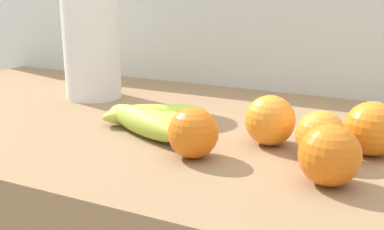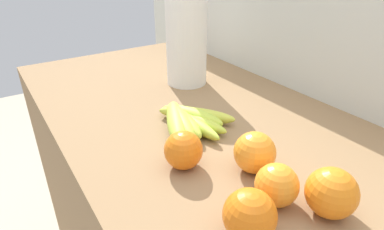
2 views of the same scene
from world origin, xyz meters
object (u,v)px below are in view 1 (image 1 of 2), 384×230
(orange_far_right, at_px, (270,120))
(orange_back_right, at_px, (321,136))
(orange_front, at_px, (193,133))
(orange_right, at_px, (372,129))
(orange_center, at_px, (330,155))
(banana_bunch, at_px, (149,119))
(paper_towel_roll, at_px, (91,36))

(orange_far_right, xyz_separation_m, orange_back_right, (0.08, -0.03, -0.00))
(orange_front, bearing_deg, orange_far_right, 51.79)
(orange_far_right, distance_m, orange_right, 0.15)
(orange_far_right, bearing_deg, orange_center, -45.67)
(banana_bunch, xyz_separation_m, orange_far_right, (0.21, 0.02, 0.02))
(orange_right, height_order, paper_towel_roll, paper_towel_roll)
(banana_bunch, bearing_deg, paper_towel_roll, 147.07)
(paper_towel_roll, bearing_deg, orange_right, -10.88)
(orange_center, xyz_separation_m, orange_back_right, (-0.03, 0.08, -0.00))
(orange_far_right, bearing_deg, paper_towel_roll, 163.10)
(banana_bunch, distance_m, orange_right, 0.36)
(orange_right, distance_m, paper_towel_roll, 0.61)
(orange_front, height_order, orange_right, orange_right)
(banana_bunch, relative_size, orange_front, 2.80)
(orange_right, bearing_deg, orange_front, -151.27)
(banana_bunch, distance_m, orange_front, 0.15)
(orange_far_right, relative_size, paper_towel_roll, 0.26)
(orange_right, height_order, orange_back_right, orange_right)
(banana_bunch, height_order, orange_right, orange_right)
(orange_far_right, bearing_deg, orange_right, 8.31)
(orange_center, distance_m, paper_towel_roll, 0.61)
(orange_center, bearing_deg, orange_right, 75.64)
(orange_front, xyz_separation_m, orange_right, (0.23, 0.12, 0.00))
(orange_center, relative_size, paper_towel_roll, 0.26)
(orange_right, relative_size, orange_back_right, 1.12)
(banana_bunch, xyz_separation_m, orange_right, (0.35, 0.04, 0.02))
(orange_center, height_order, orange_right, orange_right)
(paper_towel_roll, bearing_deg, orange_front, -33.35)
(orange_center, distance_m, orange_far_right, 0.16)
(orange_center, distance_m, orange_back_right, 0.09)
(orange_center, relative_size, orange_right, 0.97)
(orange_back_right, bearing_deg, orange_center, -71.65)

